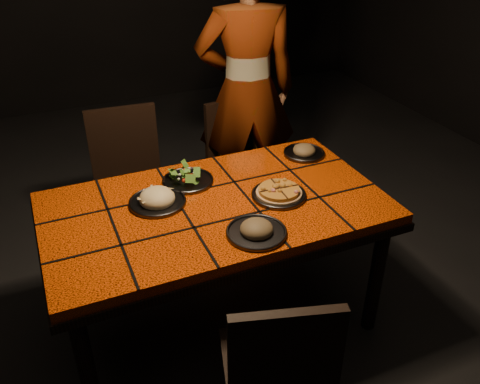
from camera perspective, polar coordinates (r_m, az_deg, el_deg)
name	(u,v)px	position (r m, az deg, el deg)	size (l,w,h in m)	color
room_shell	(211,44)	(2.11, -3.31, 16.23)	(6.04, 7.04, 3.08)	black
dining_table	(216,217)	(2.45, -2.73, -2.83)	(1.62, 0.92, 0.75)	#D63F06
chair_near	(278,368)	(2.01, 4.32, -19.06)	(0.49, 0.49, 0.88)	black
chair_far_left	(129,174)	(3.18, -12.33, 1.97)	(0.44, 0.44, 0.93)	black
chair_far_right	(238,154)	(3.44, -0.20, 4.23)	(0.43, 0.43, 0.85)	black
diner	(247,91)	(3.34, 0.75, 11.26)	(0.66, 0.43, 1.81)	brown
plate_pizza	(279,193)	(2.46, 4.38, -0.13)	(0.27, 0.27, 0.04)	#3D3D42
plate_pasta	(157,199)	(2.42, -9.27, -0.83)	(0.27, 0.27, 0.09)	#3D3D42
plate_salad	(188,178)	(2.58, -5.90, 1.58)	(0.26, 0.26, 0.07)	#3D3D42
plate_mushroom_a	(257,230)	(2.19, 1.87, -4.24)	(0.27, 0.27, 0.09)	#3D3D42
plate_mushroom_b	(304,151)	(2.87, 7.22, 4.57)	(0.23, 0.23, 0.08)	#3D3D42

